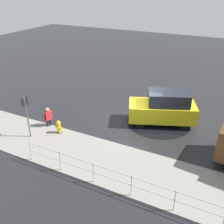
{
  "coord_description": "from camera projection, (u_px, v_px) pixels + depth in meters",
  "views": [
    {
      "loc": [
        -4.58,
        12.6,
        7.69
      ],
      "look_at": [
        1.15,
        0.98,
        0.9
      ],
      "focal_mm": 40.0,
      "sensor_mm": 36.0,
      "label": 1
    }
  ],
  "objects": [
    {
      "name": "sign_post",
      "position": [
        26.0,
        112.0,
        13.19
      ],
      "size": [
        0.07,
        0.44,
        2.4
      ],
      "color": "#4C4C51",
      "rests_on": "ground"
    },
    {
      "name": "kerb_strip",
      "position": [
        104.0,
        161.0,
        12.03
      ],
      "size": [
        24.0,
        3.2,
        0.04
      ],
      "primitive_type": "cube",
      "color": "gray",
      "rests_on": "ground"
    },
    {
      "name": "moving_hatchback",
      "position": [
        164.0,
        108.0,
        14.84
      ],
      "size": [
        4.25,
        3.02,
        2.06
      ],
      "color": "yellow",
      "rests_on": "ground"
    },
    {
      "name": "metal_railing",
      "position": [
        112.0,
        176.0,
        10.09
      ],
      "size": [
        8.64,
        0.04,
        1.05
      ],
      "color": "#B7BABF",
      "rests_on": "ground"
    },
    {
      "name": "pedestrian",
      "position": [
        48.0,
        116.0,
        14.64
      ],
      "size": [
        0.35,
        0.54,
        1.22
      ],
      "color": "#B2262D",
      "rests_on": "ground"
    },
    {
      "name": "ground_plane",
      "position": [
        136.0,
        122.0,
        15.37
      ],
      "size": [
        60.0,
        60.0,
        0.0
      ],
      "primitive_type": "plane",
      "color": "black"
    },
    {
      "name": "fire_hydrant",
      "position": [
        59.0,
        127.0,
        14.08
      ],
      "size": [
        0.42,
        0.31,
        0.8
      ],
      "color": "gold",
      "rests_on": "ground"
    },
    {
      "name": "puddle_patch",
      "position": [
        158.0,
        122.0,
        15.36
      ],
      "size": [
        3.9,
        3.9,
        0.01
      ],
      "primitive_type": "cylinder",
      "color": "black",
      "rests_on": "ground"
    }
  ]
}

